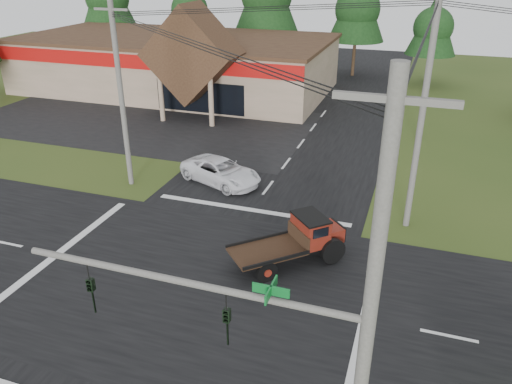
% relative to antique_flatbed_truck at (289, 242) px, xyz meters
% --- Properties ---
extents(ground, '(120.00, 120.00, 0.00)m').
position_rel_antique_flatbed_truck_xyz_m(ground, '(-3.25, -2.75, -1.08)').
color(ground, '#324719').
rests_on(ground, ground).
extents(road_ns, '(12.00, 120.00, 0.02)m').
position_rel_antique_flatbed_truck_xyz_m(road_ns, '(-3.25, -2.75, -1.07)').
color(road_ns, black).
rests_on(road_ns, ground).
extents(road_ew, '(120.00, 12.00, 0.02)m').
position_rel_antique_flatbed_truck_xyz_m(road_ew, '(-3.25, -2.75, -1.07)').
color(road_ew, black).
rests_on(road_ew, ground).
extents(parking_apron, '(28.00, 14.00, 0.02)m').
position_rel_antique_flatbed_truck_xyz_m(parking_apron, '(-17.25, 16.25, -1.07)').
color(parking_apron, black).
rests_on(parking_apron, ground).
extents(cvs_building, '(30.40, 18.20, 9.19)m').
position_rel_antique_flatbed_truck_xyz_m(cvs_building, '(-18.96, 26.81, 1.70)').
color(cvs_building, gray).
rests_on(cvs_building, ground).
extents(traffic_signal_mast, '(8.12, 0.24, 7.00)m').
position_rel_antique_flatbed_truck_xyz_m(traffic_signal_mast, '(2.57, -10.25, 3.34)').
color(traffic_signal_mast, '#595651').
rests_on(traffic_signal_mast, ground).
extents(utility_pole_nr, '(2.00, 0.30, 11.00)m').
position_rel_antique_flatbed_truck_xyz_m(utility_pole_nr, '(4.25, -10.25, 4.56)').
color(utility_pole_nr, '#595651').
rests_on(utility_pole_nr, ground).
extents(utility_pole_nw, '(2.00, 0.30, 10.50)m').
position_rel_antique_flatbed_truck_xyz_m(utility_pole_nw, '(-11.25, 5.25, 4.31)').
color(utility_pole_nw, '#595651').
rests_on(utility_pole_nw, ground).
extents(utility_pole_ne, '(2.00, 0.30, 11.50)m').
position_rel_antique_flatbed_truck_xyz_m(utility_pole_ne, '(4.75, 5.25, 4.81)').
color(utility_pole_ne, '#595651').
rests_on(utility_pole_ne, ground).
extents(utility_pole_n, '(2.00, 0.30, 11.20)m').
position_rel_antique_flatbed_truck_xyz_m(utility_pole_n, '(4.75, 19.25, 4.66)').
color(utility_pole_n, '#595651').
rests_on(utility_pole_n, ground).
extents(tree_row_b, '(5.60, 5.60, 10.10)m').
position_rel_antique_flatbed_truck_xyz_m(tree_row_b, '(-23.25, 39.25, 5.62)').
color(tree_row_b, '#332316').
rests_on(tree_row_b, ground).
extents(tree_row_d, '(6.16, 6.16, 11.11)m').
position_rel_antique_flatbed_truck_xyz_m(tree_row_d, '(-3.25, 39.25, 6.29)').
color(tree_row_d, '#332316').
rests_on(tree_row_d, ground).
extents(tree_row_e, '(5.04, 5.04, 9.09)m').
position_rel_antique_flatbed_truck_xyz_m(tree_row_e, '(4.75, 37.25, 4.95)').
color(tree_row_e, '#332316').
rests_on(tree_row_e, ground).
extents(antique_flatbed_truck, '(5.12, 4.99, 2.16)m').
position_rel_antique_flatbed_truck_xyz_m(antique_flatbed_truck, '(0.00, 0.00, 0.00)').
color(antique_flatbed_truck, '#59190C').
rests_on(antique_flatbed_truck, ground).
extents(white_pickup, '(5.70, 4.13, 1.44)m').
position_rel_antique_flatbed_truck_xyz_m(white_pickup, '(-6.18, 7.11, -0.36)').
color(white_pickup, white).
rests_on(white_pickup, ground).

